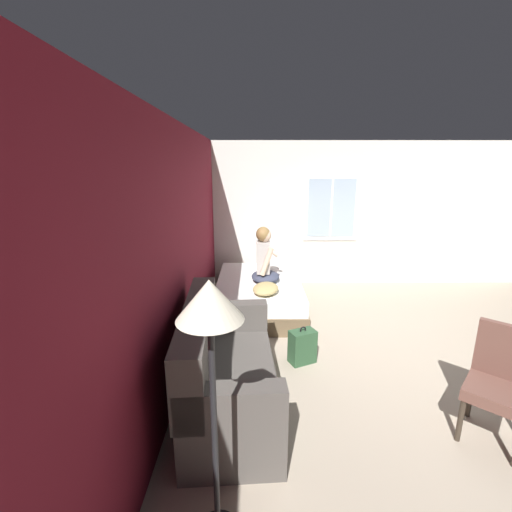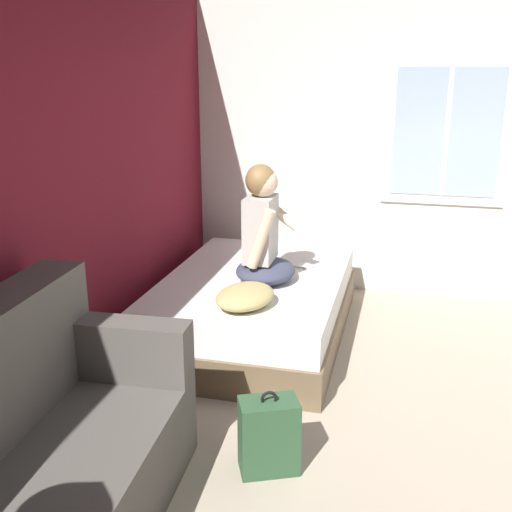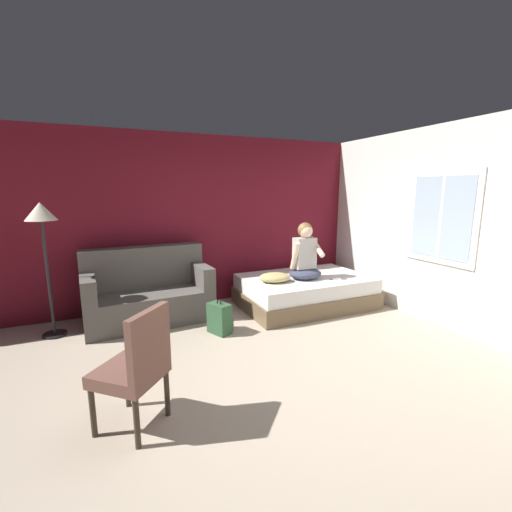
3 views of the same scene
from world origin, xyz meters
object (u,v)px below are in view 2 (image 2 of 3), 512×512
object	(u,v)px
bed	(254,306)
throw_pillow	(245,296)
person_seated	(263,235)
cell_phone	(304,267)
couch	(27,471)
backpack	(268,436)

from	to	relation	value
bed	throw_pillow	xyz separation A→B (m)	(-0.60, -0.09, 0.31)
person_seated	cell_phone	xyz separation A→B (m)	(0.39, -0.25, -0.35)
bed	couch	world-z (taller)	couch
bed	person_seated	world-z (taller)	person_seated
throw_pillow	cell_phone	distance (m)	0.95
person_seated	cell_phone	bearing A→B (deg)	-32.61
couch	backpack	world-z (taller)	couch
bed	backpack	bearing A→B (deg)	-163.09
bed	throw_pillow	world-z (taller)	throw_pillow
bed	throw_pillow	size ratio (longest dim) A/B	4.25
person_seated	bed	bearing A→B (deg)	50.19
person_seated	couch	bearing A→B (deg)	169.01
bed	throw_pillow	bearing A→B (deg)	-171.39
backpack	cell_phone	xyz separation A→B (m)	(1.92, 0.15, 0.29)
bed	person_seated	xyz separation A→B (m)	(-0.07, -0.09, 0.60)
cell_phone	throw_pillow	bearing A→B (deg)	171.39
person_seated	backpack	distance (m)	1.71
bed	couch	size ratio (longest dim) A/B	1.17
couch	cell_phone	distance (m)	2.80
cell_phone	backpack	bearing A→B (deg)	-169.18
couch	backpack	size ratio (longest dim) A/B	3.81
couch	throw_pillow	bearing A→B (deg)	-14.26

